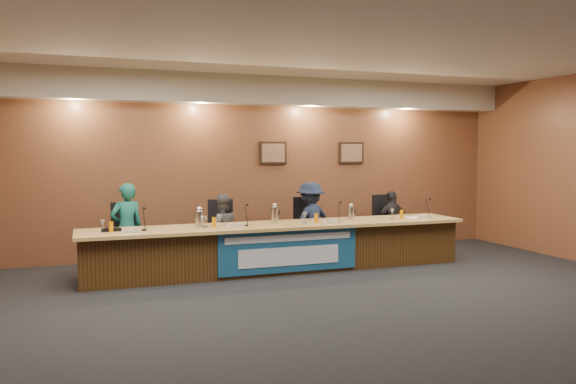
% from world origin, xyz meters
% --- Properties ---
extents(floor, '(10.00, 10.00, 0.00)m').
position_xyz_m(floor, '(0.00, 0.00, 0.00)').
color(floor, black).
rests_on(floor, ground).
extents(ceiling, '(10.00, 8.00, 0.04)m').
position_xyz_m(ceiling, '(0.00, 0.00, 3.20)').
color(ceiling, silver).
rests_on(ceiling, wall_back).
extents(wall_back, '(10.00, 0.04, 3.20)m').
position_xyz_m(wall_back, '(0.00, 4.00, 1.60)').
color(wall_back, brown).
rests_on(wall_back, floor).
extents(soffit, '(10.00, 0.50, 0.50)m').
position_xyz_m(soffit, '(0.00, 3.75, 2.95)').
color(soffit, beige).
rests_on(soffit, wall_back).
extents(dais_body, '(6.00, 0.80, 0.70)m').
position_xyz_m(dais_body, '(0.00, 2.40, 0.35)').
color(dais_body, '#412911').
rests_on(dais_body, floor).
extents(dais_top, '(6.10, 0.95, 0.05)m').
position_xyz_m(dais_top, '(0.00, 2.35, 0.72)').
color(dais_top, tan).
rests_on(dais_top, dais_body).
extents(banner, '(2.20, 0.02, 0.65)m').
position_xyz_m(banner, '(0.00, 1.99, 0.38)').
color(banner, '#18517C').
rests_on(banner, dais_body).
extents(banner_text_upper, '(2.00, 0.01, 0.10)m').
position_xyz_m(banner_text_upper, '(0.00, 1.97, 0.58)').
color(banner_text_upper, silver).
rests_on(banner_text_upper, banner).
extents(banner_text_lower, '(1.60, 0.01, 0.28)m').
position_xyz_m(banner_text_lower, '(0.00, 1.97, 0.30)').
color(banner_text_lower, silver).
rests_on(banner_text_lower, banner).
extents(wall_photo_left, '(0.52, 0.04, 0.42)m').
position_xyz_m(wall_photo_left, '(0.40, 3.97, 1.85)').
color(wall_photo_left, black).
rests_on(wall_photo_left, wall_back).
extents(wall_photo_right, '(0.52, 0.04, 0.42)m').
position_xyz_m(wall_photo_right, '(2.00, 3.97, 1.85)').
color(wall_photo_right, black).
rests_on(wall_photo_right, wall_back).
extents(panelist_a, '(0.58, 0.46, 1.39)m').
position_xyz_m(panelist_a, '(-2.29, 3.03, 0.70)').
color(panelist_a, '#135751').
rests_on(panelist_a, floor).
extents(panelist_b, '(0.59, 0.47, 1.19)m').
position_xyz_m(panelist_b, '(-0.80, 3.03, 0.60)').
color(panelist_b, '#4A494E').
rests_on(panelist_b, floor).
extents(panelist_c, '(0.99, 0.77, 1.35)m').
position_xyz_m(panelist_c, '(0.77, 3.03, 0.68)').
color(panelist_c, '#141D36').
rests_on(panelist_c, floor).
extents(panelist_d, '(0.70, 0.32, 1.16)m').
position_xyz_m(panelist_d, '(2.38, 3.03, 0.58)').
color(panelist_d, black).
rests_on(panelist_d, floor).
extents(office_chair_a, '(0.50, 0.50, 0.08)m').
position_xyz_m(office_chair_a, '(-2.29, 3.13, 0.48)').
color(office_chair_a, black).
rests_on(office_chair_a, floor).
extents(office_chair_b, '(0.58, 0.58, 0.08)m').
position_xyz_m(office_chair_b, '(-0.80, 3.13, 0.48)').
color(office_chair_b, black).
rests_on(office_chair_b, floor).
extents(office_chair_c, '(0.52, 0.52, 0.08)m').
position_xyz_m(office_chair_c, '(0.77, 3.13, 0.48)').
color(office_chair_c, black).
rests_on(office_chair_c, floor).
extents(office_chair_d, '(0.58, 0.58, 0.08)m').
position_xyz_m(office_chair_d, '(2.38, 3.13, 0.48)').
color(office_chair_d, black).
rests_on(office_chair_d, floor).
extents(nameplate_a, '(0.24, 0.08, 0.10)m').
position_xyz_m(nameplate_a, '(-2.30, 2.09, 0.80)').
color(nameplate_a, white).
rests_on(nameplate_a, dais_top).
extents(microphone_a, '(0.07, 0.07, 0.02)m').
position_xyz_m(microphone_a, '(-2.10, 2.29, 0.76)').
color(microphone_a, black).
rests_on(microphone_a, dais_top).
extents(juice_glass_a, '(0.06, 0.06, 0.15)m').
position_xyz_m(juice_glass_a, '(-2.55, 2.28, 0.82)').
color(juice_glass_a, orange).
rests_on(juice_glass_a, dais_top).
extents(water_glass_a, '(0.08, 0.08, 0.18)m').
position_xyz_m(water_glass_a, '(-2.66, 2.32, 0.84)').
color(water_glass_a, silver).
rests_on(water_glass_a, dais_top).
extents(nameplate_b, '(0.24, 0.08, 0.10)m').
position_xyz_m(nameplate_b, '(-0.79, 2.08, 0.80)').
color(nameplate_b, white).
rests_on(nameplate_b, dais_top).
extents(microphone_b, '(0.07, 0.07, 0.02)m').
position_xyz_m(microphone_b, '(-0.60, 2.28, 0.76)').
color(microphone_b, black).
rests_on(microphone_b, dais_top).
extents(juice_glass_b, '(0.06, 0.06, 0.15)m').
position_xyz_m(juice_glass_b, '(-1.08, 2.30, 0.82)').
color(juice_glass_b, orange).
rests_on(juice_glass_b, dais_top).
extents(water_glass_b, '(0.08, 0.08, 0.18)m').
position_xyz_m(water_glass_b, '(-1.21, 2.32, 0.84)').
color(water_glass_b, silver).
rests_on(water_glass_b, dais_top).
extents(nameplate_c, '(0.24, 0.08, 0.10)m').
position_xyz_m(nameplate_c, '(0.75, 2.09, 0.80)').
color(nameplate_c, white).
rests_on(nameplate_c, dais_top).
extents(microphone_c, '(0.07, 0.07, 0.02)m').
position_xyz_m(microphone_c, '(0.92, 2.22, 0.76)').
color(microphone_c, black).
rests_on(microphone_c, dais_top).
extents(juice_glass_c, '(0.06, 0.06, 0.15)m').
position_xyz_m(juice_glass_c, '(0.55, 2.26, 0.82)').
color(juice_glass_c, orange).
rests_on(juice_glass_c, dais_top).
extents(water_glass_c, '(0.08, 0.08, 0.18)m').
position_xyz_m(water_glass_c, '(0.36, 2.28, 0.84)').
color(water_glass_c, silver).
rests_on(water_glass_c, dais_top).
extents(nameplate_d, '(0.24, 0.08, 0.10)m').
position_xyz_m(nameplate_d, '(2.41, 2.09, 0.80)').
color(nameplate_d, white).
rests_on(nameplate_d, dais_top).
extents(microphone_d, '(0.07, 0.07, 0.02)m').
position_xyz_m(microphone_d, '(2.56, 2.22, 0.76)').
color(microphone_d, black).
rests_on(microphone_d, dais_top).
extents(juice_glass_d, '(0.06, 0.06, 0.15)m').
position_xyz_m(juice_glass_d, '(2.11, 2.27, 0.82)').
color(juice_glass_d, orange).
rests_on(juice_glass_d, dais_top).
extents(water_glass_d, '(0.08, 0.08, 0.18)m').
position_xyz_m(water_glass_d, '(1.94, 2.29, 0.84)').
color(water_glass_d, silver).
rests_on(water_glass_d, dais_top).
extents(carafe_left, '(0.13, 0.13, 0.24)m').
position_xyz_m(carafe_left, '(-1.28, 2.41, 0.87)').
color(carafe_left, silver).
rests_on(carafe_left, dais_top).
extents(carafe_mid, '(0.11, 0.11, 0.26)m').
position_xyz_m(carafe_mid, '(-0.08, 2.45, 0.88)').
color(carafe_mid, silver).
rests_on(carafe_mid, dais_top).
extents(carafe_right, '(0.11, 0.11, 0.22)m').
position_xyz_m(carafe_right, '(1.24, 2.43, 0.86)').
color(carafe_right, silver).
rests_on(carafe_right, dais_top).
extents(speakerphone, '(0.32, 0.32, 0.05)m').
position_xyz_m(speakerphone, '(-2.54, 2.41, 0.78)').
color(speakerphone, black).
rests_on(speakerphone, dais_top).
extents(paper_stack, '(0.26, 0.33, 0.01)m').
position_xyz_m(paper_stack, '(2.35, 2.31, 0.75)').
color(paper_stack, white).
rests_on(paper_stack, dais_top).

